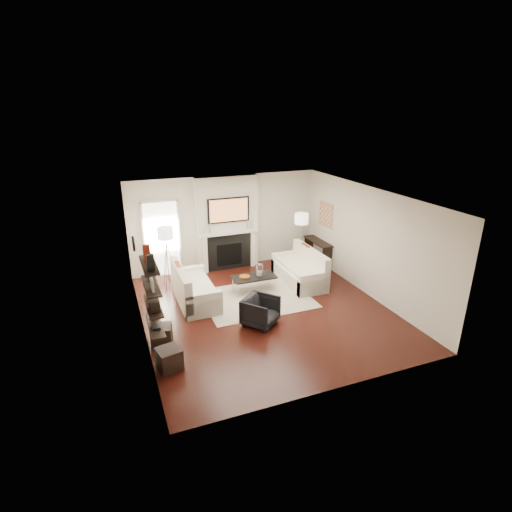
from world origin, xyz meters
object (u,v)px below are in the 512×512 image
object	(u,v)px
loveseat_left_base	(196,294)
lamp_right_shade	(301,219)
lamp_left_shade	(165,233)
ottoman_near	(162,335)
armchair	(260,310)
loveseat_right_base	(299,275)
coffee_table	(254,277)

from	to	relation	value
loveseat_left_base	lamp_right_shade	distance (m)	3.88
lamp_left_shade	ottoman_near	world-z (taller)	lamp_left_shade
armchair	lamp_right_shade	xyz separation A→B (m)	(2.39, 2.79, 1.10)
loveseat_right_base	coffee_table	distance (m)	1.34
coffee_table	lamp_left_shade	world-z (taller)	lamp_left_shade
loveseat_left_base	armchair	world-z (taller)	armchair
loveseat_right_base	coffee_table	xyz separation A→B (m)	(-1.33, -0.07, 0.19)
loveseat_right_base	lamp_right_shade	world-z (taller)	lamp_right_shade
lamp_right_shade	loveseat_left_base	bearing A→B (deg)	-160.52
lamp_left_shade	ottoman_near	xyz separation A→B (m)	(-0.62, -2.79, -1.25)
loveseat_left_base	lamp_left_shade	xyz separation A→B (m)	(-0.44, 1.23, 1.24)
loveseat_left_base	lamp_right_shade	size ratio (longest dim) A/B	4.50
lamp_left_shade	ottoman_near	size ratio (longest dim) A/B	1.00
loveseat_left_base	ottoman_near	world-z (taller)	loveseat_left_base
loveseat_right_base	loveseat_left_base	bearing A→B (deg)	-177.80
loveseat_left_base	coffee_table	bearing A→B (deg)	1.34
armchair	lamp_right_shade	distance (m)	3.84
loveseat_right_base	lamp_left_shade	xyz separation A→B (m)	(-3.30, 1.12, 1.24)
armchair	ottoman_near	xyz separation A→B (m)	(-2.13, 0.00, -0.15)
armchair	lamp_right_shade	bearing A→B (deg)	9.18
loveseat_left_base	coffee_table	distance (m)	1.55
coffee_table	lamp_left_shade	bearing A→B (deg)	148.83
armchair	ottoman_near	bearing A→B (deg)	139.75
lamp_right_shade	loveseat_right_base	bearing A→B (deg)	-118.35
coffee_table	ottoman_near	bearing A→B (deg)	-148.29
loveseat_left_base	ottoman_near	distance (m)	1.89
loveseat_right_base	ottoman_near	world-z (taller)	loveseat_right_base
loveseat_left_base	loveseat_right_base	xyz separation A→B (m)	(2.86, 0.11, 0.00)
coffee_table	lamp_left_shade	xyz separation A→B (m)	(-1.97, 1.19, 1.05)
coffee_table	lamp_right_shade	bearing A→B (deg)	31.65
lamp_right_shade	coffee_table	bearing A→B (deg)	-148.35
lamp_left_shade	ottoman_near	bearing A→B (deg)	-102.52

